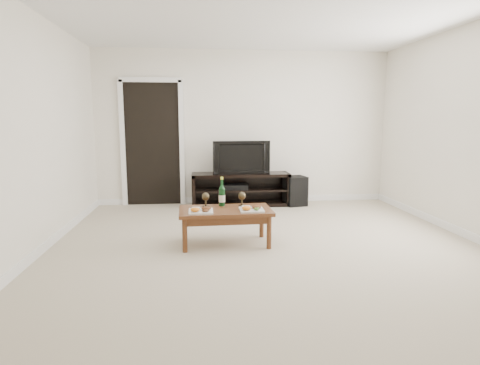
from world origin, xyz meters
name	(u,v)px	position (x,y,z in m)	size (l,w,h in m)	color
floor	(271,253)	(0.00, 0.00, 0.00)	(5.50, 5.50, 0.00)	#BAAD95
back_wall	(244,128)	(0.00, 2.77, 1.30)	(5.00, 0.04, 2.60)	white
ceiling	(274,0)	(0.00, 0.00, 2.62)	(5.00, 5.50, 0.04)	white
doorway	(153,145)	(-1.55, 2.73, 1.02)	(0.90, 0.02, 2.05)	black
media_console	(241,189)	(-0.08, 2.50, 0.28)	(1.64, 0.45, 0.55)	black
television	(241,157)	(-0.08, 2.50, 0.82)	(0.95, 0.12, 0.55)	black
av_receiver	(236,187)	(-0.16, 2.48, 0.33)	(0.40, 0.30, 0.08)	black
subwoofer	(295,191)	(0.84, 2.40, 0.25)	(0.33, 0.33, 0.50)	black
coffee_table	(225,227)	(-0.47, 0.37, 0.21)	(1.06, 0.58, 0.42)	brown
plate_left	(201,209)	(-0.76, 0.26, 0.45)	(0.27, 0.27, 0.07)	white
plate_right	(252,208)	(-0.18, 0.28, 0.45)	(0.27, 0.27, 0.07)	white
wine_bottle	(222,191)	(-0.50, 0.57, 0.59)	(0.07, 0.07, 0.35)	#0D3314
goblet_left	(206,199)	(-0.70, 0.54, 0.51)	(0.09, 0.09, 0.17)	#39301F
goblet_right	(242,199)	(-0.26, 0.54, 0.51)	(0.09, 0.09, 0.17)	#39301F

